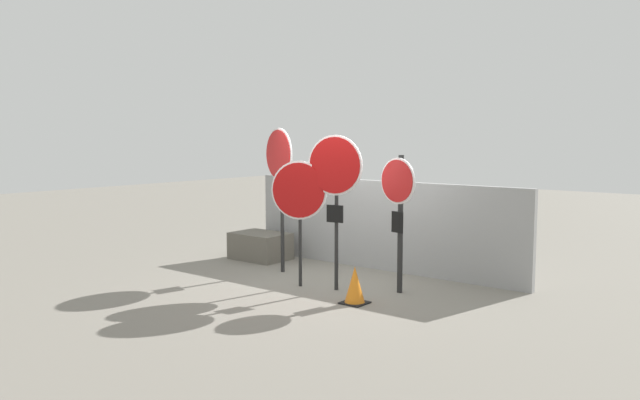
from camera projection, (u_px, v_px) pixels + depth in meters
ground_plane at (328, 285)px, 9.82m from camera, size 40.00×40.00×0.00m
fence_back at (381, 225)px, 10.91m from camera, size 5.43×0.12×1.56m
stop_sign_0 at (279, 167)px, 10.56m from camera, size 0.84×0.32×2.47m
stop_sign_1 at (299, 195)px, 9.55m from camera, size 0.86×0.34×1.96m
stop_sign_2 at (335, 176)px, 9.28m from camera, size 0.89×0.19×2.35m
stop_sign_3 at (399, 199)px, 9.17m from camera, size 0.67×0.20×2.06m
traffic_cone_0 at (355, 285)px, 8.70m from camera, size 0.34×0.34×0.53m
storage_crate at (260, 246)px, 11.86m from camera, size 1.05×0.75×0.51m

